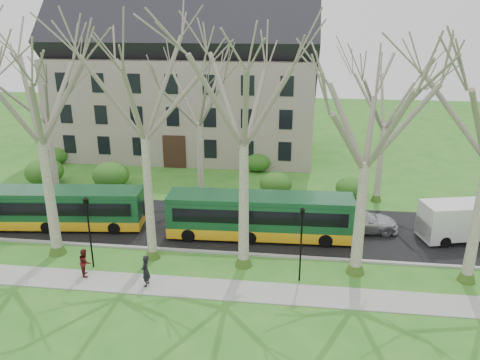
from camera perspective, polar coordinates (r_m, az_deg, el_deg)
name	(u,v)px	position (r m, az deg, el deg)	size (l,w,h in m)	color
ground	(197,265)	(28.25, -5.21, -10.24)	(120.00, 120.00, 0.00)	#2C7120
sidewalk	(188,287)	(26.15, -6.38, -12.86)	(70.00, 2.00, 0.06)	gray
road	(214,225)	(33.02, -3.23, -5.50)	(80.00, 8.00, 0.06)	black
curb	(202,252)	(29.49, -4.61, -8.69)	(80.00, 0.25, 0.14)	#A5A39E
building	(186,75)	(49.63, -6.55, 12.56)	(26.50, 12.20, 16.00)	gray
tree_row_verge	(195,149)	(25.80, -5.55, 3.73)	(49.00, 7.00, 14.00)	gray
tree_row_far	(208,124)	(36.46, -3.95, 6.84)	(33.00, 7.00, 12.00)	gray
lamp_row	(192,233)	(26.19, -5.84, -6.42)	(36.22, 0.22, 4.30)	black
hedges	(178,171)	(41.35, -7.56, 1.06)	(30.60, 8.60, 2.00)	#2A5819
bus_lead	(60,208)	(34.42, -21.10, -3.16)	(11.32, 2.36, 2.83)	#154927
bus_follow	(260,216)	(30.69, 2.45, -4.36)	(12.02, 2.50, 3.01)	#154927
sedan	(359,220)	(32.78, 14.27, -4.79)	(2.13, 5.24, 1.52)	#B8B9BD
van_a	(467,221)	(33.78, 25.90, -4.54)	(5.85, 2.13, 2.55)	silver
pedestrian_a	(146,271)	(26.15, -11.43, -10.79)	(0.65, 0.43, 1.79)	black
pedestrian_b	(85,262)	(28.03, -18.37, -9.47)	(0.78, 0.61, 1.61)	#501215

